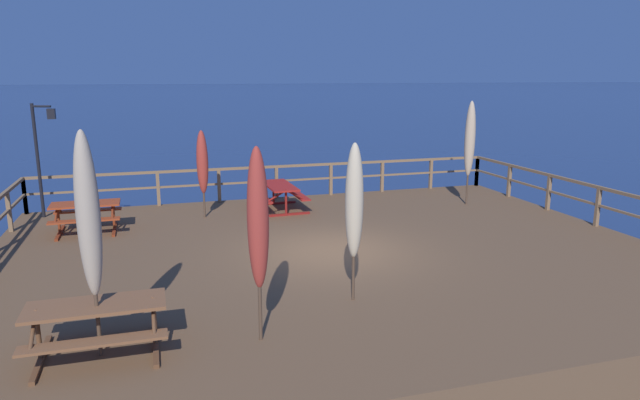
{
  "coord_description": "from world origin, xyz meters",
  "views": [
    {
      "loc": [
        -3.79,
        -11.78,
        4.75
      ],
      "look_at": [
        0.0,
        0.9,
        1.79
      ],
      "focal_mm": 31.52,
      "sensor_mm": 36.0,
      "label": 1
    }
  ],
  "objects": [
    {
      "name": "picnic_table_mid_right",
      "position": [
        -0.26,
        4.25,
        1.34
      ],
      "size": [
        1.46,
        1.91,
        0.78
      ],
      "color": "maroon",
      "rests_on": "wooden_deck"
    },
    {
      "name": "ground_plane",
      "position": [
        0.0,
        0.0,
        0.0
      ],
      "size": [
        600.0,
        600.0,
        0.0
      ],
      "primitive_type": "plane",
      "color": "navy"
    },
    {
      "name": "wooden_deck",
      "position": [
        0.0,
        0.0,
        0.39
      ],
      "size": [
        15.18,
        12.01,
        0.79
      ],
      "primitive_type": "cube",
      "color": "brown",
      "rests_on": "ground"
    },
    {
      "name": "patio_umbrella_tall_mid_right",
      "position": [
        5.49,
        3.29,
        2.82
      ],
      "size": [
        0.32,
        0.32,
        3.2
      ],
      "color": "#4C3828",
      "rests_on": "wooden_deck"
    },
    {
      "name": "railing_side_right",
      "position": [
        7.44,
        0.0,
        1.54
      ],
      "size": [
        0.1,
        11.81,
        1.09
      ],
      "color": "brown",
      "rests_on": "wooden_deck"
    },
    {
      "name": "picnic_table_back_left",
      "position": [
        -4.72,
        -3.69,
        1.34
      ],
      "size": [
        1.93,
        1.4,
        0.78
      ],
      "color": "brown",
      "rests_on": "wooden_deck"
    },
    {
      "name": "patio_umbrella_tall_front",
      "position": [
        -4.7,
        -3.76,
        2.86
      ],
      "size": [
        0.32,
        0.32,
        3.26
      ],
      "color": "#4C3828",
      "rests_on": "wooden_deck"
    },
    {
      "name": "lamp_post_hooked",
      "position": [
        -6.71,
        5.23,
        2.9
      ],
      "size": [
        0.64,
        0.37,
        3.2
      ],
      "color": "black",
      "rests_on": "wooden_deck"
    },
    {
      "name": "patio_umbrella_tall_mid_left",
      "position": [
        -0.51,
        -2.87,
        2.59
      ],
      "size": [
        0.32,
        0.32,
        2.84
      ],
      "color": "#4C3828",
      "rests_on": "wooden_deck"
    },
    {
      "name": "patio_umbrella_short_front",
      "position": [
        -2.5,
        3.97,
        2.36
      ],
      "size": [
        0.32,
        0.32,
        2.48
      ],
      "color": "#4C3828",
      "rests_on": "wooden_deck"
    },
    {
      "name": "railing_waterside_far",
      "position": [
        0.0,
        5.86,
        1.54
      ],
      "size": [
        14.98,
        0.1,
        1.09
      ],
      "color": "brown",
      "rests_on": "wooden_deck"
    },
    {
      "name": "picnic_table_mid_centre",
      "position": [
        -5.54,
        3.29,
        1.34
      ],
      "size": [
        1.69,
        1.42,
        0.78
      ],
      "color": "#993819",
      "rests_on": "wooden_deck"
    },
    {
      "name": "patio_umbrella_short_mid",
      "position": [
        -2.39,
        -3.93,
        2.68
      ],
      "size": [
        0.32,
        0.32,
        2.98
      ],
      "color": "#4C3828",
      "rests_on": "wooden_deck"
    }
  ]
}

